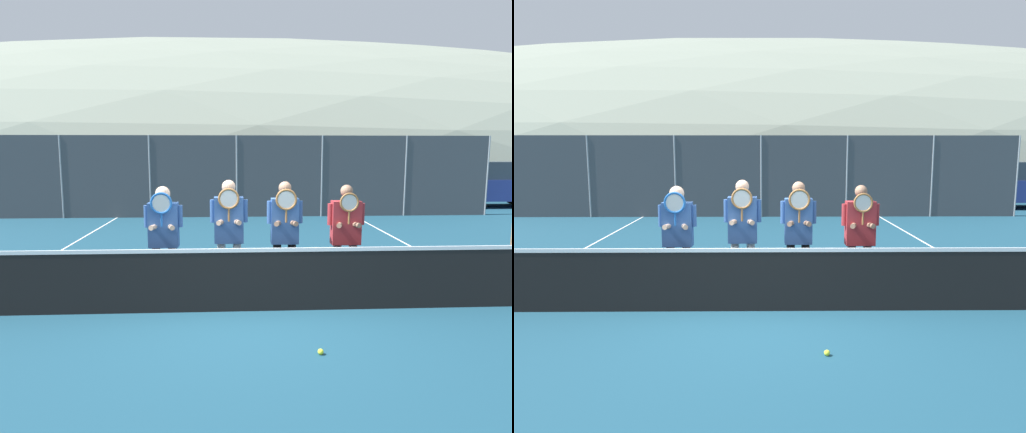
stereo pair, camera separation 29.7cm
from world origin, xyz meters
The scene contains 16 objects.
ground_plane centered at (0.00, 0.00, 0.00)m, with size 120.00×120.00×0.00m, color navy.
hill_distant centered at (0.00, 50.54, 0.00)m, with size 134.46×74.70×26.15m.
clubhouse_building centered at (1.10, 18.35, 1.81)m, with size 18.60×5.50×3.57m.
fence_back centered at (0.00, 9.63, 1.43)m, with size 18.13×0.06×2.85m.
tennis_net centered at (0.00, 0.00, 0.48)m, with size 11.27×0.09×1.04m.
court_line_left_sideline centered at (-4.19, 3.00, 0.00)m, with size 0.05×16.00×0.01m, color white.
court_line_right_sideline centered at (4.19, 3.00, 0.00)m, with size 0.05×16.00×0.01m, color white.
player_leftmost centered at (-1.22, 0.54, 1.08)m, with size 0.59×0.34×1.79m.
player_center_left centered at (-0.22, 0.60, 1.11)m, with size 0.58×0.34×1.88m.
player_center_right centered at (0.64, 0.55, 1.09)m, with size 0.56×0.34×1.85m.
player_rightmost centered at (1.61, 0.57, 1.05)m, with size 0.59×0.34×1.80m.
car_far_left centered at (-5.03, 12.08, 0.91)m, with size 4.42×2.03×1.78m.
car_left_of_center centered at (0.04, 12.18, 0.86)m, with size 4.20×1.93×1.66m.
car_center centered at (5.21, 12.15, 0.86)m, with size 4.62×1.95×1.66m.
car_right_of_center centered at (10.65, 12.10, 0.95)m, with size 4.74×1.97×1.88m.
tennis_ball_on_court centered at (0.83, -1.48, 0.03)m, with size 0.07×0.07×0.07m.
Camera 2 is at (0.12, -6.39, 2.32)m, focal length 32.00 mm.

